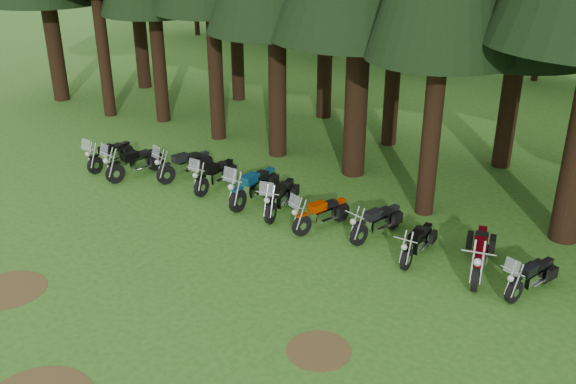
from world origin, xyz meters
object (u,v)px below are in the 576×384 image
motorcycle_0 (110,155)px  motorcycle_3 (215,175)px  motorcycle_9 (479,255)px  motorcycle_4 (254,187)px  motorcycle_5 (280,198)px  motorcycle_2 (185,165)px  motorcycle_7 (377,223)px  motorcycle_8 (417,244)px  motorcycle_10 (531,277)px  motorcycle_6 (321,214)px  motorcycle_1 (135,163)px

motorcycle_0 → motorcycle_3: size_ratio=0.97×
motorcycle_3 → motorcycle_9: motorcycle_3 is taller
motorcycle_4 → motorcycle_5: motorcycle_4 is taller
motorcycle_0 → motorcycle_3: bearing=7.1°
motorcycle_2 → motorcycle_7: 7.43m
motorcycle_5 → motorcycle_9: (6.22, 0.14, 0.03)m
motorcycle_5 → motorcycle_9: size_ratio=0.94×
motorcycle_8 → motorcycle_10: (2.98, 0.05, 0.01)m
motorcycle_6 → motorcycle_7: motorcycle_6 is taller
motorcycle_8 → motorcycle_4: bearing=174.1°
motorcycle_3 → motorcycle_1: bearing=-168.9°
motorcycle_3 → motorcycle_5: (2.84, -0.20, 0.02)m
motorcycle_0 → motorcycle_3: motorcycle_3 is taller
motorcycle_0 → motorcycle_3: 4.39m
motorcycle_4 → motorcycle_8: size_ratio=1.24×
motorcycle_8 → motorcycle_9: (1.61, 0.23, 0.10)m
motorcycle_5 → motorcycle_10: size_ratio=1.14×
motorcycle_3 → motorcycle_9: (9.06, -0.06, 0.05)m
motorcycle_7 → motorcycle_10: motorcycle_10 is taller
motorcycle_6 → motorcycle_3: bearing=-167.9°
motorcycle_1 → motorcycle_7: size_ratio=1.12×
motorcycle_3 → motorcycle_6: (4.45, -0.36, -0.01)m
motorcycle_0 → motorcycle_1: motorcycle_1 is taller
motorcycle_1 → motorcycle_7: motorcycle_1 is taller
motorcycle_4 → motorcycle_9: size_ratio=1.03×
motorcycle_0 → motorcycle_8: bearing=-0.7°
motorcycle_3 → motorcycle_7: bearing=-3.9°
motorcycle_1 → motorcycle_9: motorcycle_1 is taller
motorcycle_1 → motorcycle_4: size_ratio=0.95×
motorcycle_0 → motorcycle_4: motorcycle_4 is taller
motorcycle_10 → motorcycle_2: bearing=-166.0°
motorcycle_3 → motorcycle_8: bearing=-7.4°
motorcycle_1 → motorcycle_3: motorcycle_1 is taller
motorcycle_1 → motorcycle_0: bearing=-174.6°
motorcycle_3 → motorcycle_4: motorcycle_4 is taller
motorcycle_5 → motorcycle_6: (1.61, -0.16, -0.03)m
motorcycle_0 → motorcycle_7: size_ratio=1.02×
motorcycle_9 → motorcycle_3: bearing=163.2°
motorcycle_0 → motorcycle_1: size_ratio=0.91×
motorcycle_3 → motorcycle_6: motorcycle_3 is taller
motorcycle_0 → motorcycle_5: (7.16, 0.57, 0.03)m
motorcycle_1 → motorcycle_6: 7.40m
motorcycle_0 → motorcycle_8: 11.79m
motorcycle_1 → motorcycle_10: size_ratio=1.18×
motorcycle_0 → motorcycle_5: size_ratio=0.95×
motorcycle_0 → motorcycle_4: 6.08m
motorcycle_2 → motorcycle_0: bearing=-150.5°
motorcycle_0 → motorcycle_6: bearing=-0.3°
motorcycle_5 → motorcycle_6: 1.62m
motorcycle_6 → motorcycle_7: 1.63m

